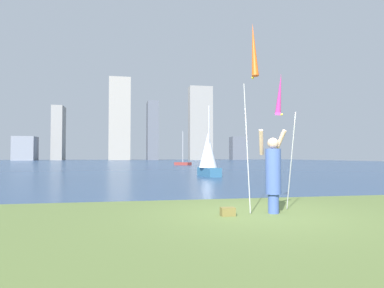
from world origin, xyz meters
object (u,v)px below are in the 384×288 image
person (273,172)px  sailboat_4 (208,155)px  bag (228,212)px  kite_flag_left (253,55)px  sailboat_0 (183,163)px  kite_flag_right (280,97)px

person → sailboat_4: size_ratio=0.42×
bag → sailboat_4: sailboat_4 is taller
bag → person: bearing=6.6°
bag → sailboat_4: size_ratio=0.07×
person → kite_flag_left: kite_flag_left is taller
kite_flag_left → sailboat_0: (5.65, 43.11, -3.39)m
person → bag: (-1.16, -0.13, -0.88)m
person → kite_flag_left: (-0.57, -0.25, 2.68)m
kite_flag_left → bag: (-0.59, 0.12, -3.56)m
sailboat_0 → kite_flag_left: bearing=-97.5°
bag → sailboat_0: sailboat_0 is taller
sailboat_4 → kite_flag_left: bearing=-99.9°
kite_flag_left → kite_flag_right: 1.72m
kite_flag_left → sailboat_0: size_ratio=0.88×
sailboat_4 → kite_flag_right: bearing=-96.1°
kite_flag_left → sailboat_4: bearing=80.1°
kite_flag_left → person: bearing=23.8°
person → kite_flag_left: size_ratio=0.45×
sailboat_0 → kite_flag_right: bearing=-96.1°
person → sailboat_0: size_ratio=0.40×
kite_flag_left → bag: 3.61m
kite_flag_right → sailboat_0: size_ratio=0.70×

